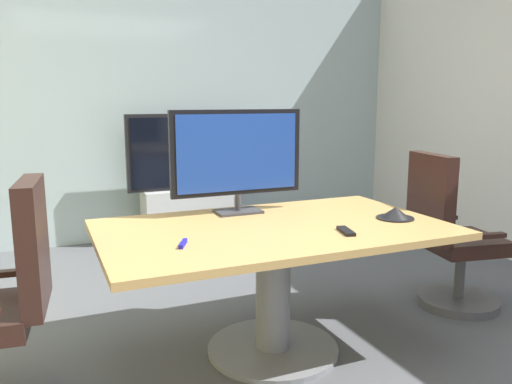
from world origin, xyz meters
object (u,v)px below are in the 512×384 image
(conference_table, at_px, (273,259))
(remote_control, at_px, (346,231))
(conference_phone, at_px, (395,214))
(wall_display_unit, at_px, (187,199))
(office_chair_right, at_px, (450,244))
(tv_monitor, at_px, (237,155))

(conference_table, distance_m, remote_control, 0.45)
(conference_phone, bearing_deg, conference_table, 170.17)
(wall_display_unit, bearing_deg, remote_control, -87.90)
(office_chair_right, relative_size, remote_control, 6.41)
(conference_phone, bearing_deg, wall_display_unit, 101.88)
(conference_phone, bearing_deg, office_chair_right, 19.03)
(office_chair_right, xyz_separation_m, conference_phone, (-0.67, -0.23, 0.33))
(office_chair_right, xyz_separation_m, tv_monitor, (-1.47, 0.30, 0.65))
(office_chair_right, bearing_deg, tv_monitor, 88.54)
(tv_monitor, height_order, conference_phone, tv_monitor)
(conference_table, xyz_separation_m, wall_display_unit, (0.19, 2.48, -0.12))
(tv_monitor, bearing_deg, remote_control, -62.91)
(tv_monitor, relative_size, wall_display_unit, 0.64)
(tv_monitor, bearing_deg, wall_display_unit, 83.17)
(conference_table, height_order, remote_control, remote_control)
(conference_table, xyz_separation_m, office_chair_right, (1.41, 0.10, -0.10))
(conference_table, bearing_deg, remote_control, -44.70)
(conference_phone, xyz_separation_m, remote_control, (-0.45, -0.16, -0.02))
(office_chair_right, relative_size, tv_monitor, 1.30)
(remote_control, bearing_deg, conference_phone, 32.96)
(wall_display_unit, xyz_separation_m, conference_phone, (0.55, -2.61, 0.34))
(office_chair_right, bearing_deg, conference_table, 104.13)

